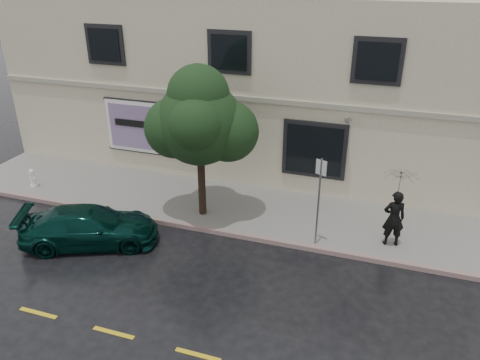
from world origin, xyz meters
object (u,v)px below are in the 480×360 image
(car, at_px, (90,227))
(street_tree, at_px, (199,123))
(pedestrian, at_px, (394,218))
(fire_hydrant, at_px, (33,178))

(car, distance_m, street_tree, 4.71)
(car, relative_size, street_tree, 0.90)
(car, distance_m, pedestrian, 9.35)
(pedestrian, bearing_deg, street_tree, -14.66)
(car, height_order, fire_hydrant, car)
(car, bearing_deg, pedestrian, -96.48)
(car, bearing_deg, street_tree, -68.55)
(street_tree, xyz_separation_m, fire_hydrant, (-7.03, -0.11, -2.92))
(fire_hydrant, bearing_deg, car, -7.92)
(car, distance_m, fire_hydrant, 5.03)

